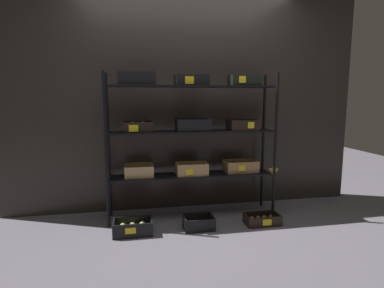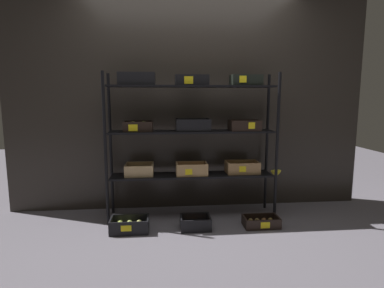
% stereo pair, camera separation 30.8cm
% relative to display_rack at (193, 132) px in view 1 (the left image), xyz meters
% --- Properties ---
extents(ground_plane, '(10.00, 10.00, 0.00)m').
position_rel_display_rack_xyz_m(ground_plane, '(-0.01, -0.01, -0.95)').
color(ground_plane, slate).
extents(storefront_wall, '(4.20, 0.12, 2.67)m').
position_rel_display_rack_xyz_m(storefront_wall, '(-0.01, 0.36, 0.38)').
color(storefront_wall, '#2D2823').
rests_on(storefront_wall, ground_plane).
extents(display_rack, '(1.92, 0.36, 1.58)m').
position_rel_display_rack_xyz_m(display_rack, '(0.00, 0.00, 0.00)').
color(display_rack, black).
rests_on(display_rack, ground_plane).
extents(crate_ground_pear, '(0.38, 0.23, 0.14)m').
position_rel_display_rack_xyz_m(crate_ground_pear, '(-0.67, -0.38, -0.90)').
color(crate_ground_pear, black).
rests_on(crate_ground_pear, ground_plane).
extents(crate_ground_tangerine, '(0.31, 0.22, 0.13)m').
position_rel_display_rack_xyz_m(crate_ground_tangerine, '(-0.01, -0.37, -0.90)').
color(crate_ground_tangerine, black).
rests_on(crate_ground_tangerine, ground_plane).
extents(crate_ground_kiwi, '(0.36, 0.21, 0.11)m').
position_rel_display_rack_xyz_m(crate_ground_kiwi, '(0.67, -0.38, -0.91)').
color(crate_ground_kiwi, black).
rests_on(crate_ground_kiwi, ground_plane).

